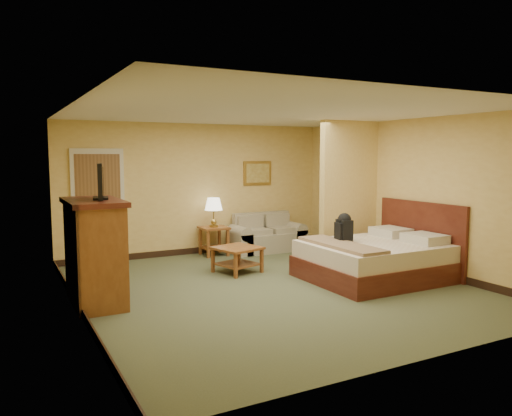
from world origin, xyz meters
TOP-DOWN VIEW (x-y plane):
  - floor at (0.00, 0.00)m, footprint 6.00×6.00m
  - ceiling at (0.00, 0.00)m, footprint 6.00×6.00m
  - back_wall at (0.00, 3.00)m, footprint 5.50×0.02m
  - left_wall at (-2.75, 0.00)m, footprint 0.02×6.00m
  - right_wall at (2.75, 0.00)m, footprint 0.02×6.00m
  - partition at (2.15, 0.93)m, footprint 1.20×0.15m
  - door at (-1.95, 2.96)m, footprint 0.94×0.16m
  - baseboard at (0.00, 2.99)m, footprint 5.50×0.02m
  - loveseat at (1.34, 2.57)m, footprint 1.55×0.72m
  - side_table at (0.19, 2.65)m, footprint 0.52×0.52m
  - table_lamp at (0.19, 2.65)m, footprint 0.35×0.35m
  - coffee_table at (-0.03, 1.12)m, footprint 0.84×0.84m
  - wall_picture at (1.34, 2.97)m, footprint 0.65×0.04m
  - dresser at (-2.47, 0.42)m, footprint 0.69×1.31m
  - tv at (-2.38, 0.42)m, footprint 0.25×0.77m
  - bed at (1.81, -0.31)m, footprint 2.19×1.86m
  - backpack at (1.31, -0.04)m, footprint 0.22×0.30m

SIDE VIEW (x-z plane):
  - floor at x=0.00m, z-range 0.00..0.00m
  - baseboard at x=0.00m, z-range 0.00..0.12m
  - loveseat at x=1.34m, z-range -0.14..0.65m
  - coffee_table at x=-0.03m, z-range 0.10..0.53m
  - bed at x=1.81m, z-range -0.28..0.93m
  - side_table at x=0.19m, z-range 0.09..0.66m
  - dresser at x=-2.47m, z-range 0.01..1.41m
  - backpack at x=1.31m, z-range 0.60..1.07m
  - table_lamp at x=0.19m, z-range 0.72..1.29m
  - door at x=-1.95m, z-range -0.02..2.08m
  - back_wall at x=0.00m, z-range 0.00..2.60m
  - left_wall at x=-2.75m, z-range 0.00..2.60m
  - right_wall at x=2.75m, z-range 0.00..2.60m
  - partition at x=2.15m, z-range 0.00..2.60m
  - wall_picture at x=1.34m, z-range 1.35..1.85m
  - tv at x=-2.38m, z-range 1.39..1.86m
  - ceiling at x=0.00m, z-range 2.60..2.60m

